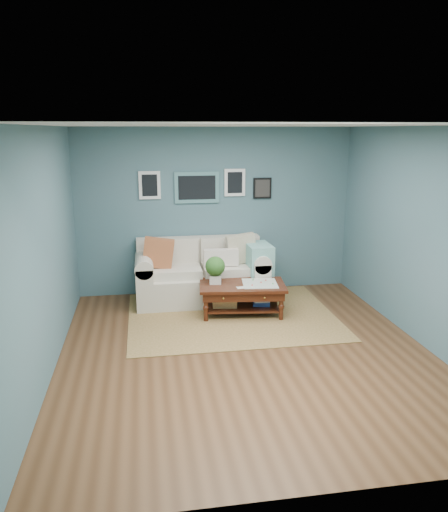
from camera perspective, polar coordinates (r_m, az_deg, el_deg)
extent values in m
plane|color=brown|center=(6.24, 2.53, -10.94)|extent=(5.00, 5.00, 0.00)
plane|color=white|center=(5.65, 2.84, 14.69)|extent=(5.00, 5.00, 0.00)
cube|color=#446B70|center=(8.21, -0.94, 5.12)|extent=(4.50, 0.02, 2.70)
cube|color=#446B70|center=(3.50, 11.25, -7.97)|extent=(4.50, 0.02, 2.70)
cube|color=#446B70|center=(5.77, -19.74, 0.34)|extent=(0.02, 5.00, 2.70)
cube|color=#446B70|center=(6.63, 22.08, 1.85)|extent=(0.02, 5.00, 2.70)
cube|color=slate|center=(8.09, -3.12, 7.82)|extent=(0.72, 0.03, 0.50)
cube|color=black|center=(8.08, -3.11, 7.81)|extent=(0.60, 0.01, 0.38)
cube|color=white|center=(8.04, -8.50, 8.01)|extent=(0.34, 0.03, 0.44)
cube|color=white|center=(8.18, 1.24, 8.40)|extent=(0.34, 0.03, 0.44)
cube|color=black|center=(8.28, 4.40, 7.74)|extent=(0.30, 0.03, 0.34)
cube|color=brown|center=(7.36, 0.88, -6.84)|extent=(2.98, 2.38, 0.01)
cube|color=beige|center=(7.94, -2.59, -3.57)|extent=(1.52, 0.94, 0.45)
cube|color=beige|center=(8.16, -2.93, 0.43)|extent=(1.99, 0.24, 0.51)
cube|color=beige|center=(7.86, -9.05, -3.11)|extent=(0.26, 0.94, 0.66)
cube|color=beige|center=(8.06, 3.70, -2.53)|extent=(0.26, 0.94, 0.66)
cylinder|color=beige|center=(7.77, -9.15, -0.77)|extent=(0.28, 0.94, 0.28)
cylinder|color=beige|center=(7.97, 3.74, -0.24)|extent=(0.28, 0.94, 0.28)
cube|color=beige|center=(7.76, -5.54, -1.78)|extent=(0.77, 0.60, 0.14)
cube|color=beige|center=(7.85, 0.39, -1.52)|extent=(0.77, 0.60, 0.14)
cube|color=beige|center=(7.98, -5.74, 0.62)|extent=(0.77, 0.13, 0.39)
cube|color=beige|center=(8.07, 0.04, 0.84)|extent=(0.77, 0.13, 0.39)
cube|color=#BD5233|center=(7.68, -7.52, 0.35)|extent=(0.52, 0.19, 0.51)
cube|color=beige|center=(7.90, 1.98, 0.85)|extent=(0.51, 0.19, 0.49)
cube|color=beige|center=(7.74, -0.33, -0.15)|extent=(0.54, 0.13, 0.26)
cube|color=#7EBFBA|center=(7.89, 3.93, -1.68)|extent=(0.36, 0.59, 0.86)
cube|color=black|center=(7.30, 2.09, -3.37)|extent=(1.32, 0.87, 0.04)
cube|color=black|center=(7.33, 2.09, -3.98)|extent=(1.23, 0.77, 0.12)
cube|color=black|center=(7.41, 2.07, -5.79)|extent=(1.11, 0.66, 0.03)
sphere|color=gold|center=(7.00, -0.07, -4.87)|extent=(0.03, 0.03, 0.03)
sphere|color=gold|center=(7.04, 4.66, -4.79)|extent=(0.03, 0.03, 0.03)
cylinder|color=black|center=(7.09, -2.10, -5.90)|extent=(0.06, 0.06, 0.42)
cylinder|color=black|center=(7.18, 6.56, -5.73)|extent=(0.06, 0.06, 0.42)
cylinder|color=black|center=(7.62, -2.14, -4.45)|extent=(0.06, 0.06, 0.42)
cylinder|color=black|center=(7.70, 5.91, -4.32)|extent=(0.06, 0.06, 0.42)
cube|color=silver|center=(7.31, -1.01, -2.67)|extent=(0.18, 0.18, 0.12)
sphere|color=#255516|center=(7.25, -1.02, -1.18)|extent=(0.29, 0.29, 0.29)
cube|color=silver|center=(7.32, 4.11, -3.15)|extent=(0.55, 0.55, 0.01)
cube|color=tan|center=(7.36, 0.06, -4.97)|extent=(0.38, 0.29, 0.21)
cube|color=navy|center=(7.43, 4.30, -5.17)|extent=(0.27, 0.21, 0.12)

